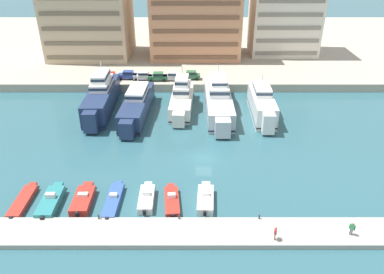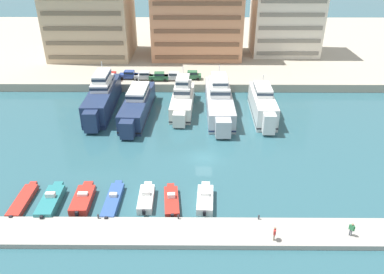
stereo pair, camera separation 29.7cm
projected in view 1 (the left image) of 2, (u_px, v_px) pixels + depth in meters
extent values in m
plane|color=#2D5B66|center=(204.00, 157.00, 56.20)|extent=(400.00, 400.00, 0.00)
cube|color=#ADA38E|center=(198.00, 44.00, 109.27)|extent=(180.00, 70.00, 1.73)
cube|color=#A8A399|center=(208.00, 233.00, 41.68)|extent=(120.00, 4.44, 0.62)
cube|color=navy|center=(102.00, 99.00, 70.37)|extent=(4.38, 17.34, 4.11)
cube|color=navy|center=(91.00, 122.00, 61.94)|extent=(2.30, 2.10, 3.49)
cube|color=#192347|center=(103.00, 106.00, 71.02)|extent=(4.43, 17.51, 0.24)
cube|color=white|center=(102.00, 83.00, 70.20)|extent=(3.33, 7.30, 1.35)
cube|color=#233342|center=(102.00, 83.00, 70.13)|extent=(3.37, 7.38, 0.49)
cube|color=white|center=(101.00, 76.00, 69.53)|extent=(2.59, 5.70, 1.41)
cube|color=#233342|center=(101.00, 76.00, 69.46)|extent=(2.63, 5.75, 0.51)
cylinder|color=silver|center=(101.00, 66.00, 69.71)|extent=(0.16, 0.16, 1.80)
cube|color=navy|center=(111.00, 87.00, 78.78)|extent=(3.52, 0.95, 0.20)
cube|color=navy|center=(137.00, 106.00, 68.44)|extent=(4.85, 16.87, 3.41)
cube|color=navy|center=(127.00, 129.00, 60.31)|extent=(2.31, 2.12, 2.90)
cube|color=black|center=(138.00, 112.00, 68.98)|extent=(4.90, 17.04, 0.24)
cube|color=white|center=(138.00, 92.00, 68.38)|extent=(3.48, 7.16, 1.41)
cube|color=#233342|center=(138.00, 91.00, 68.31)|extent=(3.52, 7.23, 0.51)
cylinder|color=silver|center=(138.00, 81.00, 68.52)|extent=(0.16, 0.16, 1.80)
cube|color=navy|center=(145.00, 92.00, 76.51)|extent=(3.46, 1.07, 0.20)
cube|color=silver|center=(182.00, 102.00, 70.88)|extent=(4.48, 13.64, 2.83)
cube|color=silver|center=(179.00, 119.00, 64.20)|extent=(2.20, 2.01, 2.40)
cube|color=black|center=(182.00, 107.00, 71.32)|extent=(4.53, 13.77, 0.24)
cube|color=white|center=(182.00, 89.00, 70.65)|extent=(3.26, 5.80, 1.80)
cube|color=#233342|center=(182.00, 88.00, 70.56)|extent=(3.30, 5.85, 0.65)
cube|color=white|center=(182.00, 81.00, 69.87)|extent=(2.54, 4.52, 1.42)
cube|color=#233342|center=(182.00, 80.00, 69.81)|extent=(2.57, 4.57, 0.51)
cylinder|color=silver|center=(182.00, 71.00, 69.84)|extent=(0.16, 0.16, 1.80)
cube|color=silver|center=(185.00, 91.00, 77.47)|extent=(3.29, 1.06, 0.20)
cube|color=silver|center=(219.00, 102.00, 69.98)|extent=(4.69, 18.82, 3.44)
cube|color=silver|center=(223.00, 128.00, 60.80)|extent=(2.53, 2.30, 2.93)
cube|color=#192347|center=(218.00, 108.00, 70.52)|extent=(4.73, 19.00, 0.24)
cube|color=white|center=(219.00, 87.00, 69.97)|extent=(3.62, 7.91, 1.72)
cube|color=#233342|center=(219.00, 86.00, 69.89)|extent=(3.66, 7.99, 0.62)
cube|color=white|center=(219.00, 80.00, 69.28)|extent=(2.82, 6.17, 1.12)
cube|color=#233342|center=(219.00, 79.00, 69.23)|extent=(2.86, 6.23, 0.40)
cylinder|color=silver|center=(219.00, 70.00, 69.62)|extent=(0.16, 0.16, 1.80)
cube|color=silver|center=(215.00, 87.00, 78.98)|extent=(3.89, 0.92, 0.20)
cube|color=white|center=(262.00, 105.00, 68.18)|extent=(3.82, 13.58, 4.02)
cube|color=white|center=(269.00, 123.00, 61.49)|extent=(2.01, 1.83, 3.41)
cube|color=black|center=(261.00, 112.00, 68.81)|extent=(3.85, 13.72, 0.24)
cube|color=white|center=(262.00, 89.00, 67.77)|extent=(2.90, 5.72, 1.39)
cube|color=#233342|center=(262.00, 89.00, 67.70)|extent=(2.94, 5.78, 0.50)
cylinder|color=silver|center=(262.00, 79.00, 67.75)|extent=(0.16, 0.16, 1.80)
cube|color=white|center=(256.00, 95.00, 74.94)|extent=(3.08, 0.95, 0.20)
cube|color=red|center=(23.00, 202.00, 46.37)|extent=(1.68, 6.19, 0.74)
cube|color=red|center=(33.00, 185.00, 49.37)|extent=(0.92, 0.75, 0.63)
cube|color=black|center=(11.00, 219.00, 43.43)|extent=(0.36, 0.28, 0.60)
cube|color=teal|center=(51.00, 203.00, 45.94)|extent=(2.21, 5.85, 1.07)
cube|color=teal|center=(59.00, 187.00, 48.85)|extent=(1.17, 0.97, 0.91)
cube|color=silver|center=(51.00, 195.00, 45.92)|extent=(1.16, 0.62, 0.57)
cube|color=#283847|center=(51.00, 193.00, 46.13)|extent=(1.05, 0.10, 0.34)
cube|color=black|center=(42.00, 219.00, 43.16)|extent=(0.37, 0.29, 0.60)
cube|color=red|center=(83.00, 201.00, 46.38)|extent=(2.28, 5.15, 0.98)
cube|color=red|center=(89.00, 186.00, 49.01)|extent=(1.22, 1.01, 0.84)
cube|color=silver|center=(83.00, 194.00, 46.40)|extent=(1.22, 0.62, 0.36)
cube|color=#283847|center=(84.00, 193.00, 46.62)|extent=(1.10, 0.10, 0.21)
cube|color=black|center=(77.00, 214.00, 43.92)|extent=(0.36, 0.29, 0.60)
cube|color=#33569E|center=(113.00, 201.00, 46.42)|extent=(1.79, 6.65, 0.76)
cube|color=#33569E|center=(119.00, 184.00, 49.62)|extent=(0.93, 0.77, 0.64)
cube|color=silver|center=(114.00, 195.00, 46.57)|extent=(0.93, 0.62, 0.43)
cube|color=#283847|center=(114.00, 193.00, 46.79)|extent=(0.84, 0.10, 0.26)
cube|color=black|center=(107.00, 219.00, 43.29)|extent=(0.37, 0.29, 0.60)
cube|color=white|center=(147.00, 199.00, 46.59)|extent=(1.90, 4.97, 0.98)
cube|color=white|center=(149.00, 186.00, 49.07)|extent=(1.01, 0.83, 0.83)
cube|color=silver|center=(147.00, 193.00, 46.55)|extent=(1.01, 0.62, 0.53)
cube|color=#283847|center=(147.00, 191.00, 46.76)|extent=(0.91, 0.10, 0.32)
cube|color=black|center=(145.00, 212.00, 44.20)|extent=(0.36, 0.29, 0.60)
cube|color=red|center=(172.00, 202.00, 46.40)|extent=(2.23, 5.58, 0.73)
cube|color=red|center=(171.00, 187.00, 49.08)|extent=(1.02, 0.87, 0.62)
cube|color=silver|center=(172.00, 195.00, 46.44)|extent=(1.01, 0.68, 0.56)
cube|color=#283847|center=(172.00, 194.00, 46.65)|extent=(0.87, 0.16, 0.33)
cube|color=black|center=(173.00, 216.00, 43.79)|extent=(0.38, 0.31, 0.60)
cube|color=white|center=(206.00, 200.00, 46.48)|extent=(2.25, 5.15, 1.00)
cube|color=white|center=(206.00, 186.00, 49.04)|extent=(1.13, 0.95, 0.85)
cube|color=silver|center=(206.00, 194.00, 46.47)|extent=(1.12, 0.66, 0.42)
cube|color=#283847|center=(206.00, 192.00, 46.68)|extent=(0.99, 0.13, 0.25)
cube|color=black|center=(205.00, 213.00, 44.04)|extent=(0.37, 0.30, 0.60)
cube|color=red|center=(110.00, 77.00, 79.94)|extent=(4.13, 1.78, 0.80)
cube|color=red|center=(110.00, 74.00, 79.59)|extent=(2.13, 1.60, 0.68)
cube|color=#1E2833|center=(110.00, 74.00, 79.59)|extent=(2.09, 1.62, 0.37)
cylinder|color=black|center=(103.00, 80.00, 79.42)|extent=(0.64, 0.23, 0.64)
cylinder|color=black|center=(105.00, 78.00, 80.91)|extent=(0.64, 0.23, 0.64)
cylinder|color=black|center=(115.00, 80.00, 79.37)|extent=(0.64, 0.23, 0.64)
cylinder|color=black|center=(117.00, 78.00, 80.86)|extent=(0.64, 0.23, 0.64)
cube|color=#28428E|center=(128.00, 76.00, 80.77)|extent=(4.18, 1.90, 0.80)
cube|color=#28428E|center=(128.00, 73.00, 80.40)|extent=(2.17, 1.66, 0.68)
cube|color=#1E2833|center=(128.00, 73.00, 80.40)|extent=(2.13, 1.67, 0.37)
cylinder|color=black|center=(121.00, 79.00, 80.27)|extent=(0.65, 0.25, 0.64)
cylinder|color=black|center=(123.00, 76.00, 81.76)|extent=(0.65, 0.25, 0.64)
cylinder|color=black|center=(134.00, 79.00, 80.16)|extent=(0.65, 0.25, 0.64)
cylinder|color=black|center=(135.00, 76.00, 81.64)|extent=(0.65, 0.25, 0.64)
cube|color=#B7BCC1|center=(143.00, 77.00, 80.29)|extent=(4.12, 1.75, 0.80)
cube|color=#B7BCC1|center=(144.00, 73.00, 79.93)|extent=(2.12, 1.59, 0.68)
cube|color=#1E2833|center=(144.00, 73.00, 79.93)|extent=(2.08, 1.60, 0.37)
cylinder|color=black|center=(137.00, 80.00, 79.75)|extent=(0.64, 0.23, 0.64)
cylinder|color=black|center=(138.00, 77.00, 81.24)|extent=(0.64, 0.23, 0.64)
cylinder|color=black|center=(149.00, 80.00, 79.72)|extent=(0.64, 0.23, 0.64)
cylinder|color=black|center=(150.00, 77.00, 81.21)|extent=(0.64, 0.23, 0.64)
cube|color=#2D6642|center=(158.00, 77.00, 79.90)|extent=(4.16, 1.84, 0.80)
cube|color=#2D6642|center=(159.00, 74.00, 79.55)|extent=(2.15, 1.63, 0.68)
cube|color=#1E2833|center=(159.00, 74.00, 79.55)|extent=(2.11, 1.65, 0.37)
cylinder|color=black|center=(152.00, 81.00, 79.31)|extent=(0.65, 0.24, 0.64)
cylinder|color=black|center=(152.00, 78.00, 80.80)|extent=(0.65, 0.24, 0.64)
cylinder|color=black|center=(164.00, 80.00, 79.39)|extent=(0.65, 0.24, 0.64)
cylinder|color=black|center=(164.00, 78.00, 80.88)|extent=(0.65, 0.24, 0.64)
cube|color=#B7BCC1|center=(173.00, 77.00, 80.05)|extent=(4.16, 1.85, 0.80)
cube|color=#B7BCC1|center=(173.00, 74.00, 79.69)|extent=(2.16, 1.64, 0.68)
cube|color=#1E2833|center=(173.00, 74.00, 79.69)|extent=(2.11, 1.65, 0.37)
cylinder|color=black|center=(166.00, 80.00, 79.55)|extent=(0.65, 0.24, 0.64)
cylinder|color=black|center=(167.00, 77.00, 81.04)|extent=(0.65, 0.24, 0.64)
cylinder|color=black|center=(179.00, 80.00, 79.46)|extent=(0.65, 0.24, 0.64)
cylinder|color=black|center=(179.00, 78.00, 80.95)|extent=(0.65, 0.24, 0.64)
cube|color=#2D6642|center=(191.00, 76.00, 80.63)|extent=(4.13, 1.77, 0.80)
cube|color=#2D6642|center=(192.00, 73.00, 80.28)|extent=(2.13, 1.60, 0.68)
cube|color=#1E2833|center=(192.00, 73.00, 80.28)|extent=(2.09, 1.61, 0.37)
cylinder|color=black|center=(185.00, 79.00, 80.10)|extent=(0.64, 0.23, 0.64)
cylinder|color=black|center=(185.00, 76.00, 81.59)|extent=(0.64, 0.23, 0.64)
cylinder|color=black|center=(197.00, 79.00, 80.06)|extent=(0.64, 0.23, 0.64)
cylinder|color=black|center=(197.00, 77.00, 81.55)|extent=(0.64, 0.23, 0.64)
cube|color=#C6AD89|center=(87.00, 0.00, 90.63)|extent=(19.78, 16.23, 27.07)
cube|color=#6D5F4B|center=(85.00, 58.00, 89.14)|extent=(18.20, 0.24, 0.90)
cube|color=#6D5F4B|center=(83.00, 44.00, 87.51)|extent=(18.20, 0.24, 0.90)
cube|color=#6D5F4B|center=(81.00, 29.00, 85.88)|extent=(18.20, 0.24, 0.90)
cube|color=#6D5F4B|center=(79.00, 14.00, 84.25)|extent=(18.20, 0.24, 0.90)
cube|color=tan|center=(196.00, 12.00, 91.76)|extent=(21.82, 14.21, 21.58)
cube|color=brown|center=(196.00, 57.00, 89.90)|extent=(20.08, 0.24, 0.90)
cube|color=brown|center=(196.00, 45.00, 88.42)|extent=(20.08, 0.24, 0.90)
cube|color=brown|center=(196.00, 31.00, 86.93)|extent=(20.08, 0.24, 0.90)
cube|color=brown|center=(196.00, 18.00, 85.44)|extent=(20.08, 0.24, 0.90)
cube|color=brown|center=(196.00, 4.00, 83.96)|extent=(20.08, 0.24, 0.90)
cube|color=silver|center=(285.00, 10.00, 93.89)|extent=(16.70, 12.20, 21.57)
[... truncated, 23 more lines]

